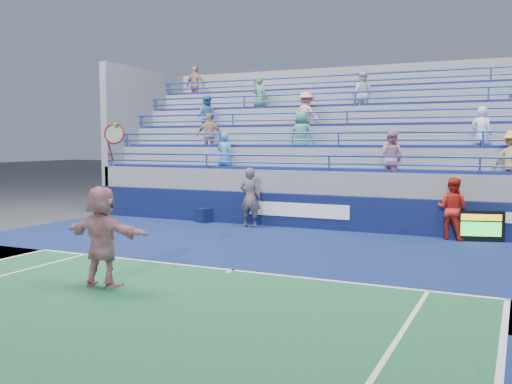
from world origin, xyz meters
The scene contains 8 objects.
ground centered at (0.00, 0.00, 0.00)m, with size 120.00×120.00×0.00m, color #333538.
sponsor_wall centered at (0.00, 6.50, 0.55)m, with size 18.00×0.32×1.10m.
bleacher_stand centered at (0.00, 10.27, 1.54)m, with size 18.00×5.61×6.13m.
serve_speed_board centered at (4.60, 6.16, 0.44)m, with size 1.26×0.45×0.88m.
judge_chair centered at (-4.35, 6.29, 0.29)m, with size 0.66×0.67×0.90m.
tennis_player centered at (-1.65, -2.24, 0.99)m, with size 1.83×0.63×3.14m.
line_judge centered at (-2.40, 5.88, 0.98)m, with size 0.72×0.47×1.97m, color #151E3B.
ball_girl centered at (3.84, 6.17, 0.90)m, with size 0.87×0.68×1.79m, color red.
Camera 1 is at (5.60, -10.77, 2.78)m, focal length 40.00 mm.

